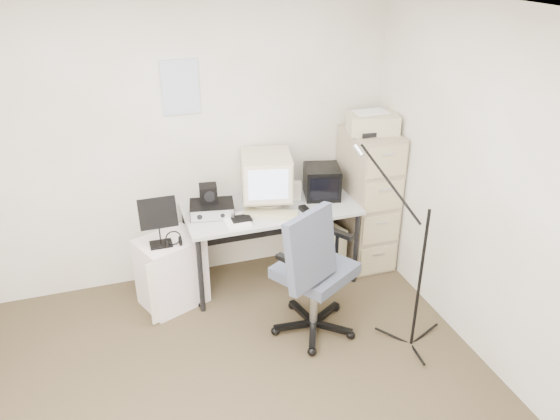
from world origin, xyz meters
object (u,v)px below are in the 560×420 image
object	(u,v)px
desk	(271,243)
office_chair	(315,268)
filing_cabinet	(367,199)
side_cart	(171,272)

from	to	relation	value
desk	office_chair	bearing A→B (deg)	-83.41
filing_cabinet	desk	xyz separation A→B (m)	(-0.95, -0.03, -0.29)
desk	side_cart	bearing A→B (deg)	-173.94
filing_cabinet	office_chair	bearing A→B (deg)	-135.13
filing_cabinet	side_cart	size ratio (longest dim) A/B	2.12
filing_cabinet	office_chair	distance (m)	1.21
office_chair	side_cart	xyz separation A→B (m)	(-1.01, 0.72, -0.27)
filing_cabinet	desk	bearing A→B (deg)	-178.19
office_chair	desk	bearing A→B (deg)	65.58
filing_cabinet	desk	distance (m)	0.99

